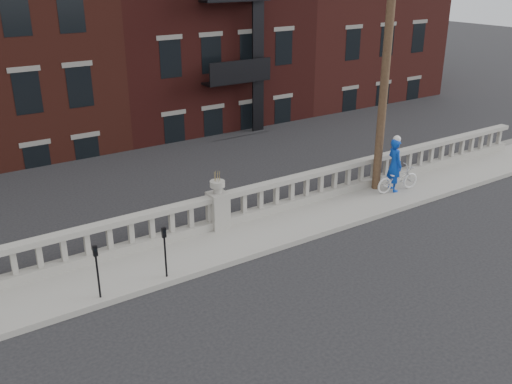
% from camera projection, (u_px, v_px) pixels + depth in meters
% --- Properties ---
extents(ground, '(120.00, 120.00, 0.00)m').
position_uv_depth(ground, '(299.00, 289.00, 14.15)').
color(ground, black).
rests_on(ground, ground).
extents(sidewalk, '(32.00, 2.20, 0.15)m').
position_uv_depth(sidewalk, '(235.00, 241.00, 16.43)').
color(sidewalk, gray).
rests_on(sidewalk, ground).
extents(balustrade, '(28.00, 0.34, 1.03)m').
position_uv_depth(balustrade, '(218.00, 212.00, 16.95)').
color(balustrade, gray).
rests_on(balustrade, sidewalk).
extents(planter_pedestal, '(0.55, 0.55, 1.76)m').
position_uv_depth(planter_pedestal, '(218.00, 206.00, 16.88)').
color(planter_pedestal, gray).
rests_on(planter_pedestal, sidewalk).
extents(lower_level, '(80.00, 44.00, 20.80)m').
position_uv_depth(lower_level, '(50.00, 59.00, 31.21)').
color(lower_level, '#605E59').
rests_on(lower_level, ground).
extents(utility_pole, '(1.60, 0.28, 10.00)m').
position_uv_depth(utility_pole, '(388.00, 40.00, 18.16)').
color(utility_pole, '#422D1E').
rests_on(utility_pole, sidewalk).
extents(parking_meter_c, '(0.10, 0.09, 1.36)m').
position_uv_depth(parking_meter_c, '(97.00, 266.00, 13.22)').
color(parking_meter_c, black).
rests_on(parking_meter_c, sidewalk).
extents(parking_meter_d, '(0.10, 0.09, 1.36)m').
position_uv_depth(parking_meter_d, '(165.00, 247.00, 14.11)').
color(parking_meter_d, black).
rests_on(parking_meter_d, sidewalk).
extents(bicycle, '(1.74, 0.80, 0.88)m').
position_uv_depth(bicycle, '(398.00, 179.00, 19.67)').
color(bicycle, silver).
rests_on(bicycle, sidewalk).
extents(cyclist, '(0.59, 0.76, 1.87)m').
position_uv_depth(cyclist, '(394.00, 165.00, 19.53)').
color(cyclist, '#0B39AE').
rests_on(cyclist, sidewalk).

